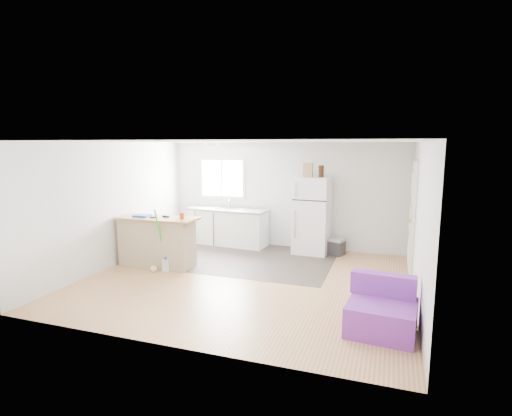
# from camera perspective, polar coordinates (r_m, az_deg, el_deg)

# --- Properties ---
(room) EXTENTS (5.51, 5.01, 2.41)m
(room) POSITION_cam_1_polar(r_m,az_deg,el_deg) (6.83, -1.30, -0.65)
(room) COLOR #A07643
(room) RESTS_ON ground
(vinyl_zone) EXTENTS (4.05, 2.50, 0.00)m
(vinyl_zone) POSITION_cam_1_polar(r_m,az_deg,el_deg) (8.49, -2.96, -7.01)
(vinyl_zone) COLOR #362C28
(vinyl_zone) RESTS_ON floor
(window) EXTENTS (1.18, 0.06, 0.98)m
(window) POSITION_cam_1_polar(r_m,az_deg,el_deg) (9.65, -4.85, 4.27)
(window) COLOR white
(window) RESTS_ON back_wall
(interior_door) EXTENTS (0.11, 0.92, 2.10)m
(interior_door) POSITION_cam_1_polar(r_m,az_deg,el_deg) (7.99, 21.48, -1.19)
(interior_door) COLOR white
(interior_door) RESTS_ON right_wall
(ceiling_fixture) EXTENTS (0.30, 0.30, 0.07)m
(ceiling_fixture) POSITION_cam_1_polar(r_m,az_deg,el_deg) (8.30, -6.31, 9.07)
(ceiling_fixture) COLOR white
(ceiling_fixture) RESTS_ON ceiling
(kitchen_cabinets) EXTENTS (1.97, 0.75, 1.13)m
(kitchen_cabinets) POSITION_cam_1_polar(r_m,az_deg,el_deg) (9.45, -4.11, -2.64)
(kitchen_cabinets) COLOR white
(kitchen_cabinets) RESTS_ON floor
(peninsula) EXTENTS (1.59, 0.64, 0.97)m
(peninsula) POSITION_cam_1_polar(r_m,az_deg,el_deg) (8.01, -13.95, -4.64)
(peninsula) COLOR tan
(peninsula) RESTS_ON floor
(refrigerator) EXTENTS (0.77, 0.73, 1.67)m
(refrigerator) POSITION_cam_1_polar(r_m,az_deg,el_deg) (8.74, 8.01, -1.02)
(refrigerator) COLOR white
(refrigerator) RESTS_ON floor
(cooler) EXTENTS (0.56, 0.46, 0.37)m
(cooler) POSITION_cam_1_polar(r_m,az_deg,el_deg) (8.82, 10.95, -5.30)
(cooler) COLOR #2A2A2D
(cooler) RESTS_ON floor
(purple_seat) EXTENTS (0.89, 0.85, 0.68)m
(purple_seat) POSITION_cam_1_polar(r_m,az_deg,el_deg) (5.47, 17.52, -14.01)
(purple_seat) COLOR purple
(purple_seat) RESTS_ON floor
(cleaner_jug) EXTENTS (0.13, 0.09, 0.27)m
(cleaner_jug) POSITION_cam_1_polar(r_m,az_deg,el_deg) (7.73, -12.76, -7.94)
(cleaner_jug) COLOR silver
(cleaner_jug) RESTS_ON floor
(mop) EXTENTS (0.22, 0.34, 1.20)m
(mop) POSITION_cam_1_polar(r_m,az_deg,el_deg) (7.72, -14.12, -7.15)
(mop) COLOR green
(mop) RESTS_ON floor
(red_cup) EXTENTS (0.11, 0.11, 0.12)m
(red_cup) POSITION_cam_1_polar(r_m,az_deg,el_deg) (7.61, -10.53, -1.12)
(red_cup) COLOR #BD2E0B
(red_cup) RESTS_ON peninsula
(blue_tray) EXTENTS (0.31, 0.24, 0.04)m
(blue_tray) POSITION_cam_1_polar(r_m,az_deg,el_deg) (8.05, -15.96, -1.06)
(blue_tray) COLOR blue
(blue_tray) RESTS_ON peninsula
(tool_a) EXTENTS (0.15, 0.08, 0.03)m
(tool_a) POSITION_cam_1_polar(r_m,az_deg,el_deg) (7.87, -12.74, -1.18)
(tool_a) COLOR black
(tool_a) RESTS_ON peninsula
(tool_b) EXTENTS (0.10, 0.05, 0.03)m
(tool_b) POSITION_cam_1_polar(r_m,az_deg,el_deg) (7.85, -14.54, -1.30)
(tool_b) COLOR black
(tool_b) RESTS_ON peninsula
(cardboard_box) EXTENTS (0.20, 0.10, 0.30)m
(cardboard_box) POSITION_cam_1_polar(r_m,az_deg,el_deg) (8.55, 7.42, 5.42)
(cardboard_box) COLOR #9D7E5A
(cardboard_box) RESTS_ON refrigerator
(bottle_left) EXTENTS (0.08, 0.08, 0.25)m
(bottle_left) POSITION_cam_1_polar(r_m,az_deg,el_deg) (8.51, 9.16, 5.19)
(bottle_left) COLOR #3A1B0A
(bottle_left) RESTS_ON refrigerator
(bottle_right) EXTENTS (0.09, 0.09, 0.25)m
(bottle_right) POSITION_cam_1_polar(r_m,az_deg,el_deg) (8.59, 9.44, 5.22)
(bottle_right) COLOR #3A1B0A
(bottle_right) RESTS_ON refrigerator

